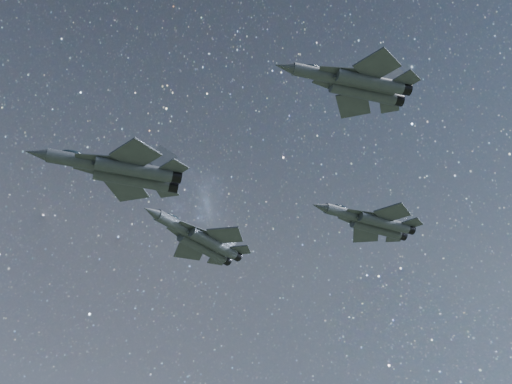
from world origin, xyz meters
TOP-DOWN VIEW (x-y plane):
  - jet_lead at (-16.13, -2.61)m, footprint 17.97×12.05m
  - jet_left at (3.99, 13.42)m, footprint 19.77×13.48m
  - jet_right at (-0.95, -25.40)m, footprint 15.17×10.11m
  - jet_slot at (21.38, -5.56)m, footprint 17.40×12.00m

SIDE VIEW (x-z plane):
  - jet_lead at x=-16.13m, z-range 142.70..147.24m
  - jet_right at x=-0.95m, z-range 147.12..150.96m
  - jet_slot at x=21.38m, z-range 147.91..152.28m
  - jet_left at x=3.99m, z-range 147.62..152.59m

